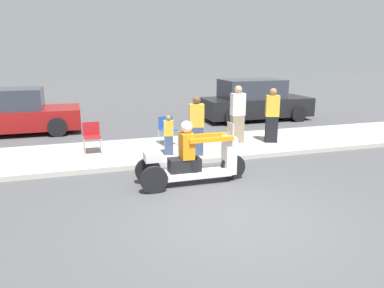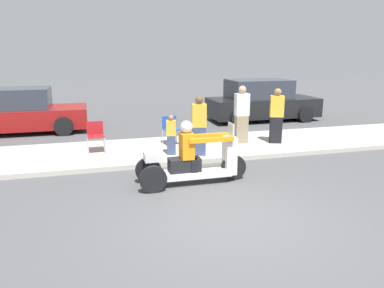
{
  "view_description": "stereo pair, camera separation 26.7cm",
  "coord_description": "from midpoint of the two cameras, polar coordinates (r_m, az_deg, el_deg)",
  "views": [
    {
      "loc": [
        -2.46,
        -5.47,
        2.81
      ],
      "look_at": [
        -0.17,
        1.88,
        0.89
      ],
      "focal_mm": 35.0,
      "sensor_mm": 36.0,
      "label": 1
    },
    {
      "loc": [
        -2.21,
        -5.54,
        2.81
      ],
      "look_at": [
        -0.17,
        1.88,
        0.89
      ],
      "focal_mm": 35.0,
      "sensor_mm": 36.0,
      "label": 2
    }
  ],
  "objects": [
    {
      "name": "parked_car_lot_right",
      "position": [
        14.38,
        -26.35,
        4.27
      ],
      "size": [
        4.41,
        2.07,
        1.56
      ],
      "color": "maroon",
      "rests_on": "ground"
    },
    {
      "name": "motorcycle_trike",
      "position": [
        8.04,
        -0.92,
        -2.71
      ],
      "size": [
        2.43,
        0.73,
        1.4
      ],
      "color": "black",
      "rests_on": "ground"
    },
    {
      "name": "sidewalk_strip",
      "position": [
        10.73,
        -4.21,
        -0.85
      ],
      "size": [
        28.0,
        2.8,
        0.12
      ],
      "color": "#B2ADA3",
      "rests_on": "ground"
    },
    {
      "name": "parked_car_lot_left",
      "position": [
        15.77,
        9.03,
        6.46
      ],
      "size": [
        4.46,
        2.05,
        1.67
      ],
      "color": "black",
      "rests_on": "ground"
    },
    {
      "name": "ground_plane",
      "position": [
        6.61,
        5.18,
        -11.19
      ],
      "size": [
        60.0,
        60.0,
        0.0
      ],
      "primitive_type": "plane",
      "color": "#4C4C4F"
    },
    {
      "name": "folding_chair_set_back",
      "position": [
        11.0,
        -4.5,
        2.53
      ],
      "size": [
        0.53,
        0.53,
        0.82
      ],
      "color": "#A5A8AD",
      "rests_on": "sidewalk_strip"
    },
    {
      "name": "spectator_end_of_line",
      "position": [
        9.77,
        -0.08,
        2.6
      ],
      "size": [
        0.41,
        0.29,
        1.56
      ],
      "color": "#38476B",
      "rests_on": "sidewalk_strip"
    },
    {
      "name": "spectator_near_curb",
      "position": [
        9.88,
        -4.34,
        1.25
      ],
      "size": [
        0.28,
        0.21,
        1.06
      ],
      "color": "#38476B",
      "rests_on": "sidewalk_strip"
    },
    {
      "name": "spectator_by_tree",
      "position": [
        11.21,
        6.28,
        4.35
      ],
      "size": [
        0.41,
        0.26,
        1.7
      ],
      "color": "gray",
      "rests_on": "sidewalk_strip"
    },
    {
      "name": "folding_chair_curbside",
      "position": [
        10.45,
        -15.73,
        1.43
      ],
      "size": [
        0.48,
        0.48,
        0.82
      ],
      "color": "#A5A8AD",
      "rests_on": "sidewalk_strip"
    },
    {
      "name": "spectator_mid_group",
      "position": [
        11.41,
        11.44,
        4.14
      ],
      "size": [
        0.44,
        0.35,
        1.63
      ],
      "color": "black",
      "rests_on": "sidewalk_strip"
    }
  ]
}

